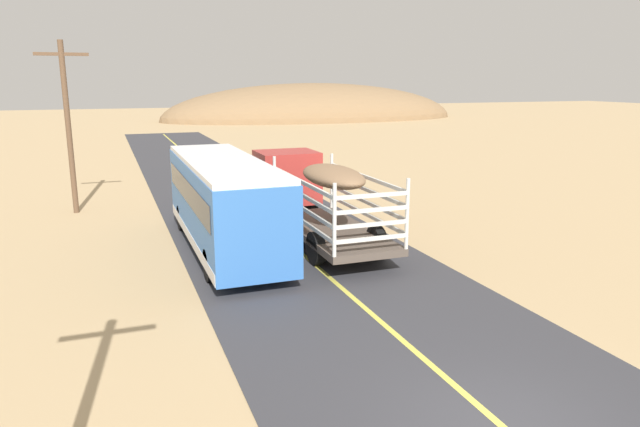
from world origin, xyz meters
TOP-DOWN VIEW (x-y plane):
  - livestock_truck at (1.14, 14.25)m, footprint 2.53×9.70m
  - bus at (-2.36, 12.58)m, footprint 2.54×10.00m
  - power_pole_mid at (-7.58, 20.74)m, footprint 2.20×0.24m
  - distant_hill at (23.97, 76.73)m, footprint 45.64×20.09m

SIDE VIEW (x-z plane):
  - distant_hill at x=23.97m, z-range -5.33..5.33m
  - bus at x=-2.36m, z-range 0.14..3.35m
  - livestock_truck at x=1.14m, z-range 0.28..3.30m
  - power_pole_mid at x=-7.58m, z-range 0.29..7.87m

